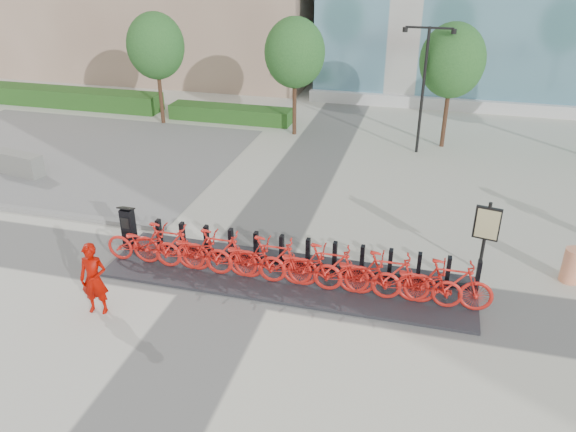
% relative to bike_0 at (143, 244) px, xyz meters
% --- Properties ---
extents(ground, '(120.00, 120.00, 0.00)m').
position_rel_bike_0_xyz_m(ground, '(2.60, 0.05, -0.64)').
color(ground, beige).
extents(gravel_patch, '(14.00, 14.00, 0.00)m').
position_rel_bike_0_xyz_m(gravel_patch, '(-7.40, 7.05, -0.64)').
color(gravel_patch, slate).
rests_on(gravel_patch, ground).
extents(hedge_a, '(10.00, 1.40, 0.90)m').
position_rel_bike_0_xyz_m(hedge_a, '(-11.40, 13.55, -0.19)').
color(hedge_a, '#2B641C').
rests_on(hedge_a, ground).
extents(hedge_b, '(6.00, 1.20, 0.70)m').
position_rel_bike_0_xyz_m(hedge_b, '(-2.40, 13.25, -0.29)').
color(hedge_b, '#2B641C').
rests_on(hedge_b, ground).
extents(tree_0, '(2.60, 2.60, 5.10)m').
position_rel_bike_0_xyz_m(tree_0, '(-5.40, 12.05, 2.95)').
color(tree_0, '#443024').
rests_on(tree_0, ground).
extents(tree_1, '(2.60, 2.60, 5.10)m').
position_rel_bike_0_xyz_m(tree_1, '(1.10, 12.05, 2.95)').
color(tree_1, '#443024').
rests_on(tree_1, ground).
extents(tree_2, '(2.60, 2.60, 5.10)m').
position_rel_bike_0_xyz_m(tree_2, '(7.60, 12.05, 2.95)').
color(tree_2, '#443024').
rests_on(tree_2, ground).
extents(streetlamp, '(2.00, 0.20, 5.00)m').
position_rel_bike_0_xyz_m(streetlamp, '(6.60, 11.05, 2.49)').
color(streetlamp, black).
rests_on(streetlamp, ground).
extents(dock_pad, '(9.60, 2.40, 0.08)m').
position_rel_bike_0_xyz_m(dock_pad, '(3.90, 0.35, -0.60)').
color(dock_pad, '#292A2F').
rests_on(dock_pad, ground).
extents(dock_rail_posts, '(8.74, 0.50, 0.85)m').
position_rel_bike_0_xyz_m(dock_rail_posts, '(4.32, 0.82, -0.14)').
color(dock_rail_posts, black).
rests_on(dock_rail_posts, dock_pad).
extents(bike_0, '(2.14, 0.75, 1.13)m').
position_rel_bike_0_xyz_m(bike_0, '(0.00, 0.00, 0.00)').
color(bike_0, red).
rests_on(bike_0, dock_pad).
extents(bike_1, '(2.08, 0.59, 1.25)m').
position_rel_bike_0_xyz_m(bike_1, '(0.72, 0.00, 0.06)').
color(bike_1, red).
rests_on(bike_1, dock_pad).
extents(bike_2, '(2.14, 0.75, 1.13)m').
position_rel_bike_0_xyz_m(bike_2, '(1.44, 0.00, 0.00)').
color(bike_2, red).
rests_on(bike_2, dock_pad).
extents(bike_3, '(2.08, 0.59, 1.25)m').
position_rel_bike_0_xyz_m(bike_3, '(2.16, 0.00, 0.06)').
color(bike_3, red).
rests_on(bike_3, dock_pad).
extents(bike_4, '(2.14, 0.75, 1.13)m').
position_rel_bike_0_xyz_m(bike_4, '(2.88, 0.00, 0.00)').
color(bike_4, red).
rests_on(bike_4, dock_pad).
extents(bike_5, '(2.08, 0.59, 1.25)m').
position_rel_bike_0_xyz_m(bike_5, '(3.60, 0.00, 0.06)').
color(bike_5, red).
rests_on(bike_5, dock_pad).
extents(bike_6, '(2.14, 0.75, 1.13)m').
position_rel_bike_0_xyz_m(bike_6, '(4.32, 0.00, 0.00)').
color(bike_6, red).
rests_on(bike_6, dock_pad).
extents(bike_7, '(2.08, 0.59, 1.25)m').
position_rel_bike_0_xyz_m(bike_7, '(5.04, 0.00, 0.06)').
color(bike_7, red).
rests_on(bike_7, dock_pad).
extents(bike_8, '(2.14, 0.75, 1.13)m').
position_rel_bike_0_xyz_m(bike_8, '(5.76, 0.00, 0.00)').
color(bike_8, red).
rests_on(bike_8, dock_pad).
extents(bike_9, '(2.08, 0.59, 1.25)m').
position_rel_bike_0_xyz_m(bike_9, '(6.48, 0.00, 0.06)').
color(bike_9, red).
rests_on(bike_9, dock_pad).
extents(bike_10, '(2.14, 0.75, 1.13)m').
position_rel_bike_0_xyz_m(bike_10, '(7.20, 0.00, 0.00)').
color(bike_10, red).
rests_on(bike_10, dock_pad).
extents(bike_11, '(2.08, 0.59, 1.25)m').
position_rel_bike_0_xyz_m(bike_11, '(7.92, 0.00, 0.06)').
color(bike_11, red).
rests_on(bike_11, dock_pad).
extents(kiosk, '(0.41, 0.34, 1.29)m').
position_rel_bike_0_xyz_m(kiosk, '(-0.81, 0.68, 0.06)').
color(kiosk, black).
rests_on(kiosk, dock_pad).
extents(worker_red, '(0.72, 0.53, 1.80)m').
position_rel_bike_0_xyz_m(worker_red, '(-0.07, -2.20, 0.26)').
color(worker_red, '#A30900').
rests_on(worker_red, ground).
extents(construction_barrel, '(0.62, 0.62, 0.93)m').
position_rel_bike_0_xyz_m(construction_barrel, '(11.00, 2.11, -0.18)').
color(construction_barrel, '#F65500').
rests_on(construction_barrel, ground).
extents(jersey_barrier, '(2.21, 0.97, 0.83)m').
position_rel_bike_0_xyz_m(jersey_barrier, '(-7.74, 4.74, -0.23)').
color(jersey_barrier, gray).
rests_on(jersey_barrier, ground).
extents(map_sign, '(0.66, 0.23, 2.00)m').
position_rel_bike_0_xyz_m(map_sign, '(8.78, 2.05, 0.68)').
color(map_sign, black).
rests_on(map_sign, ground).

